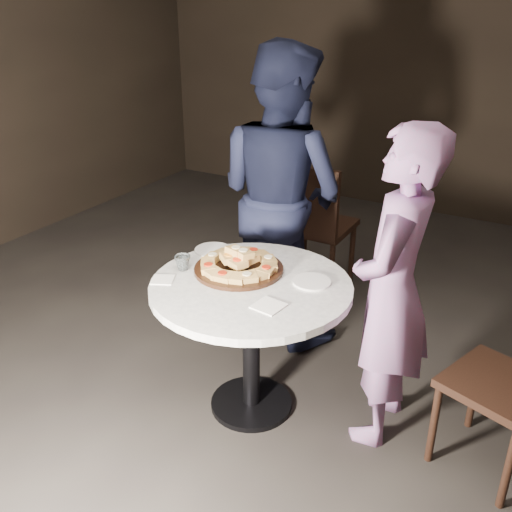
{
  "coord_description": "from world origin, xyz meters",
  "views": [
    {
      "loc": [
        1.36,
        -2.24,
        2.08
      ],
      "look_at": [
        0.08,
        -0.03,
        0.89
      ],
      "focal_mm": 40.0,
      "sensor_mm": 36.0,
      "label": 1
    }
  ],
  "objects_px": {
    "serving_board": "(239,269)",
    "focaccia_pile": "(239,262)",
    "table": "(251,308)",
    "water_glass": "(183,263)",
    "diner_navy": "(281,195)",
    "diner_teal": "(392,291)",
    "chair_far": "(313,220)"
  },
  "relations": [
    {
      "from": "water_glass",
      "to": "table",
      "type": "bearing_deg",
      "value": 6.35
    },
    {
      "from": "water_glass",
      "to": "chair_far",
      "type": "height_order",
      "value": "chair_far"
    },
    {
      "from": "focaccia_pile",
      "to": "table",
      "type": "bearing_deg",
      "value": -35.69
    },
    {
      "from": "table",
      "to": "water_glass",
      "type": "bearing_deg",
      "value": -173.65
    },
    {
      "from": "serving_board",
      "to": "chair_far",
      "type": "distance_m",
      "value": 1.29
    },
    {
      "from": "diner_navy",
      "to": "diner_teal",
      "type": "relative_size",
      "value": 1.16
    },
    {
      "from": "focaccia_pile",
      "to": "chair_far",
      "type": "xyz_separation_m",
      "value": [
        -0.15,
        1.27,
        -0.23
      ]
    },
    {
      "from": "table",
      "to": "water_glass",
      "type": "relative_size",
      "value": 15.36
    },
    {
      "from": "water_glass",
      "to": "diner_navy",
      "type": "height_order",
      "value": "diner_navy"
    },
    {
      "from": "diner_teal",
      "to": "chair_far",
      "type": "bearing_deg",
      "value": -144.32
    },
    {
      "from": "serving_board",
      "to": "diner_navy",
      "type": "bearing_deg",
      "value": 101.47
    },
    {
      "from": "serving_board",
      "to": "table",
      "type": "bearing_deg",
      "value": -35.42
    },
    {
      "from": "table",
      "to": "focaccia_pile",
      "type": "xyz_separation_m",
      "value": [
        -0.13,
        0.09,
        0.19
      ]
    },
    {
      "from": "table",
      "to": "chair_far",
      "type": "relative_size",
      "value": 1.29
    },
    {
      "from": "table",
      "to": "serving_board",
      "type": "distance_m",
      "value": 0.22
    },
    {
      "from": "serving_board",
      "to": "focaccia_pile",
      "type": "xyz_separation_m",
      "value": [
        0.0,
        0.0,
        0.04
      ]
    },
    {
      "from": "water_glass",
      "to": "diner_navy",
      "type": "xyz_separation_m",
      "value": [
        0.11,
        0.89,
        0.12
      ]
    },
    {
      "from": "table",
      "to": "chair_far",
      "type": "distance_m",
      "value": 1.39
    },
    {
      "from": "chair_far",
      "to": "diner_navy",
      "type": "height_order",
      "value": "diner_navy"
    },
    {
      "from": "diner_teal",
      "to": "diner_navy",
      "type": "bearing_deg",
      "value": -127.94
    },
    {
      "from": "serving_board",
      "to": "focaccia_pile",
      "type": "distance_m",
      "value": 0.04
    },
    {
      "from": "chair_far",
      "to": "diner_teal",
      "type": "distance_m",
      "value": 1.5
    },
    {
      "from": "diner_navy",
      "to": "diner_teal",
      "type": "height_order",
      "value": "diner_navy"
    },
    {
      "from": "focaccia_pile",
      "to": "water_glass",
      "type": "bearing_deg",
      "value": -152.81
    },
    {
      "from": "table",
      "to": "diner_navy",
      "type": "xyz_separation_m",
      "value": [
        -0.28,
        0.85,
        0.3
      ]
    },
    {
      "from": "table",
      "to": "diner_navy",
      "type": "height_order",
      "value": "diner_navy"
    },
    {
      "from": "focaccia_pile",
      "to": "diner_navy",
      "type": "bearing_deg",
      "value": 101.49
    },
    {
      "from": "table",
      "to": "serving_board",
      "type": "xyz_separation_m",
      "value": [
        -0.13,
        0.09,
        0.15
      ]
    },
    {
      "from": "water_glass",
      "to": "chair_far",
      "type": "bearing_deg",
      "value": 85.64
    },
    {
      "from": "water_glass",
      "to": "diner_navy",
      "type": "bearing_deg",
      "value": 83.18
    },
    {
      "from": "chair_far",
      "to": "water_glass",
      "type": "bearing_deg",
      "value": 85.47
    },
    {
      "from": "chair_far",
      "to": "serving_board",
      "type": "bearing_deg",
      "value": 96.73
    }
  ]
}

